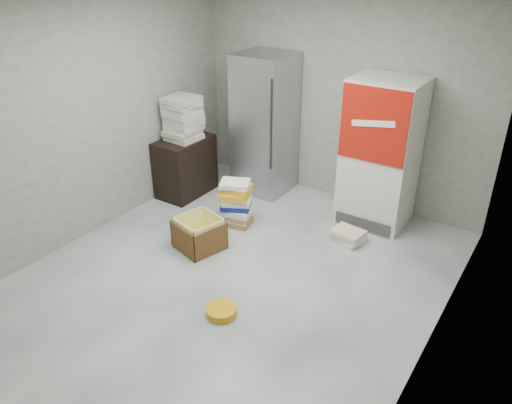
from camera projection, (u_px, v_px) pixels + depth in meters
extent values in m
plane|color=silver|center=(226.00, 283.00, 5.18)|extent=(5.00, 5.00, 0.00)
cube|color=#A29D92|center=(340.00, 96.00, 6.38)|extent=(4.00, 0.04, 2.80)
cube|color=#A29D92|center=(78.00, 120.00, 5.52)|extent=(0.04, 5.00, 2.80)
cube|color=#A29D92|center=(446.00, 218.00, 3.55)|extent=(0.04, 5.00, 2.80)
cube|color=#A6A9AE|center=(265.00, 125.00, 6.76)|extent=(0.70, 0.70, 1.90)
cylinder|color=#333333|center=(271.00, 126.00, 6.26)|extent=(0.02, 0.02, 1.19)
cube|color=silver|center=(381.00, 153.00, 5.97)|extent=(0.80, 0.70, 1.80)
cube|color=#AA150B|center=(373.00, 126.00, 5.49)|extent=(0.78, 0.02, 0.85)
cube|color=white|center=(373.00, 124.00, 5.47)|extent=(0.50, 0.01, 0.14)
cube|color=#3F3F3F|center=(362.00, 224.00, 6.07)|extent=(0.70, 0.02, 0.15)
cube|color=black|center=(185.00, 166.00, 6.88)|extent=(0.50, 0.80, 0.80)
cube|color=beige|center=(184.00, 137.00, 6.67)|extent=(0.42, 0.42, 0.06)
cube|color=beige|center=(182.00, 132.00, 6.64)|extent=(0.40, 0.40, 0.06)
cube|color=beige|center=(184.00, 127.00, 6.62)|extent=(0.41, 0.41, 0.06)
cube|color=beige|center=(184.00, 123.00, 6.59)|extent=(0.42, 0.42, 0.06)
cube|color=beige|center=(184.00, 118.00, 6.56)|extent=(0.41, 0.41, 0.06)
cube|color=beige|center=(183.00, 114.00, 6.52)|extent=(0.42, 0.42, 0.06)
cube|color=beige|center=(182.00, 108.00, 6.51)|extent=(0.42, 0.42, 0.06)
cube|color=beige|center=(182.00, 104.00, 6.46)|extent=(0.42, 0.42, 0.06)
cube|color=beige|center=(181.00, 99.00, 6.42)|extent=(0.42, 0.42, 0.06)
cube|color=olive|center=(237.00, 221.00, 6.25)|extent=(0.40, 0.34, 0.07)
cube|color=beige|center=(236.00, 215.00, 6.25)|extent=(0.41, 0.35, 0.07)
cube|color=white|center=(237.00, 211.00, 6.19)|extent=(0.40, 0.35, 0.08)
cube|color=navy|center=(236.00, 206.00, 6.17)|extent=(0.43, 0.40, 0.06)
cube|color=white|center=(237.00, 200.00, 6.15)|extent=(0.44, 0.41, 0.07)
cube|color=yellow|center=(234.00, 195.00, 6.11)|extent=(0.43, 0.39, 0.08)
cube|color=yellow|center=(236.00, 189.00, 6.08)|extent=(0.40, 0.35, 0.08)
cube|color=white|center=(235.00, 184.00, 6.04)|extent=(0.43, 0.40, 0.06)
cube|color=beige|center=(348.00, 239.00, 5.89)|extent=(0.42, 0.36, 0.05)
cube|color=white|center=(349.00, 235.00, 5.87)|extent=(0.39, 0.32, 0.06)
cube|color=beige|center=(348.00, 232.00, 5.82)|extent=(0.38, 0.32, 0.05)
cube|color=yellow|center=(200.00, 247.00, 5.79)|extent=(0.55, 0.55, 0.01)
cube|color=brown|center=(215.00, 228.00, 5.84)|extent=(0.46, 0.14, 0.34)
cube|color=brown|center=(182.00, 242.00, 5.58)|extent=(0.46, 0.14, 0.34)
cube|color=brown|center=(188.00, 227.00, 5.87)|extent=(0.14, 0.46, 0.34)
cube|color=brown|center=(211.00, 243.00, 5.56)|extent=(0.14, 0.46, 0.34)
cube|color=yellow|center=(214.00, 227.00, 5.82)|extent=(0.42, 0.13, 0.38)
cube|color=yellow|center=(184.00, 239.00, 5.58)|extent=(0.42, 0.13, 0.38)
cube|color=yellow|center=(189.00, 226.00, 5.84)|extent=(0.13, 0.42, 0.38)
cube|color=yellow|center=(210.00, 240.00, 5.56)|extent=(0.13, 0.42, 0.38)
cylinder|color=orange|center=(221.00, 311.00, 4.72)|extent=(0.33, 0.33, 0.08)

